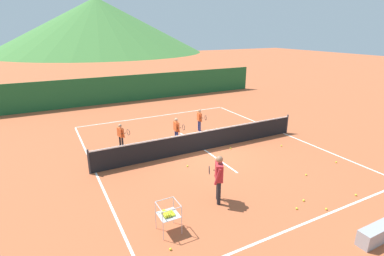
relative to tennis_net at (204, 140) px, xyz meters
name	(u,v)px	position (x,y,z in m)	size (l,w,h in m)	color
ground_plane	(204,150)	(0.00, 0.00, -0.50)	(120.00, 120.00, 0.00)	#B25633
line_baseline_near	(308,222)	(0.00, -6.25, -0.50)	(10.13, 0.08, 0.01)	white
line_baseline_far	(156,116)	(0.00, 6.45, -0.50)	(10.13, 0.08, 0.01)	white
line_sideline_west	(96,173)	(-5.07, 0.00, -0.50)	(0.08, 12.70, 0.01)	white
line_sideline_east	(283,133)	(5.07, 0.00, -0.50)	(0.08, 12.70, 0.01)	white
line_service_center	(204,150)	(0.00, 0.00, -0.50)	(0.08, 5.37, 0.01)	white
tennis_net	(204,140)	(0.00, 0.00, 0.00)	(10.64, 0.08, 1.05)	#333338
instructor	(219,175)	(-1.81, -4.05, 0.50)	(0.53, 0.83, 1.67)	black
student_0	(121,134)	(-3.45, 2.03, 0.25)	(0.52, 0.54, 1.24)	black
student_1	(177,128)	(-0.77, 1.48, 0.29)	(0.41, 0.64, 1.31)	navy
student_2	(200,118)	(1.12, 2.50, 0.27)	(0.41, 0.67, 1.28)	navy
ball_cart	(168,214)	(-3.90, -4.69, 0.09)	(0.58, 0.58, 0.90)	#B7B7BC
tennis_ball_0	(356,195)	(2.63, -5.99, -0.47)	(0.07, 0.07, 0.07)	yellow
tennis_ball_1	(326,209)	(1.00, -6.08, -0.47)	(0.07, 0.07, 0.07)	yellow
tennis_ball_2	(304,200)	(0.75, -5.39, -0.47)	(0.07, 0.07, 0.07)	yellow
tennis_ball_3	(187,166)	(-1.54, -1.25, -0.47)	(0.07, 0.07, 0.07)	yellow
tennis_ball_4	(297,208)	(0.18, -5.62, -0.47)	(0.07, 0.07, 0.07)	yellow
tennis_ball_5	(231,148)	(1.18, -0.50, -0.47)	(0.07, 0.07, 0.07)	yellow
tennis_ball_6	(281,146)	(3.60, -1.39, -0.47)	(0.07, 0.07, 0.07)	yellow
tennis_ball_7	(306,175)	(2.27, -4.12, -0.47)	(0.07, 0.07, 0.07)	yellow
tennis_ball_8	(336,162)	(4.34, -3.90, -0.47)	(0.07, 0.07, 0.07)	yellow
tennis_ball_9	(170,249)	(-4.14, -5.41, -0.47)	(0.07, 0.07, 0.07)	yellow
windscreen_fence	(133,88)	(0.00, 11.39, 0.55)	(22.30, 0.08, 2.09)	#1E5B2D
courtside_bench	(379,233)	(1.08, -7.69, -0.27)	(1.50, 0.36, 0.46)	#99999E
hill_0	(98,25)	(8.31, 66.90, 5.90)	(50.35, 50.35, 12.79)	#427A38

